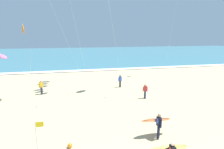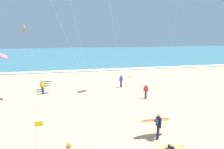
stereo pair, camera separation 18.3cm
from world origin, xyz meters
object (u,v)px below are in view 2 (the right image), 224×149
Objects in this scene: bystander_red_top at (146,91)px; bystander_blue_top at (121,81)px; kite_diamond_amber_low at (25,33)px; bystander_yellow_top at (42,87)px; beach_ball at (69,145)px; surfer_lead at (157,123)px; lifeguard_flag at (37,135)px.

bystander_blue_top is (-1.45, 4.64, 0.00)m from bystander_red_top.
kite_diamond_amber_low is 4.73× the size of bystander_yellow_top.
bystander_yellow_top is 11.23m from beach_ball.
kite_diamond_amber_low reaches higher than bystander_red_top.
bystander_red_top is 5.68× the size of beach_ball.
kite_diamond_amber_low is at bearing 168.18° from bystander_red_top.
surfer_lead is 7.35m from bystander_red_top.
kite_diamond_amber_low is at bearing 135.30° from surfer_lead.
bystander_yellow_top is at bearing -174.48° from bystander_blue_top.
kite_diamond_amber_low reaches higher than bystander_blue_top.
kite_diamond_amber_low is at bearing 103.84° from lifeguard_flag.
beach_ball is at bearing 179.64° from surfer_lead.
bystander_yellow_top is (-10.70, 3.74, 0.00)m from bystander_red_top.
surfer_lead is 14.62m from kite_diamond_amber_low.
lifeguard_flag is at bearing -82.43° from bystander_yellow_top.
surfer_lead is at bearing -44.70° from kite_diamond_amber_low.
kite_diamond_amber_low is at bearing 113.31° from beach_ball.
bystander_blue_top is 14.40m from lifeguard_flag.
kite_diamond_amber_low is 4.73× the size of bystander_blue_top.
beach_ball is (1.63, 0.46, -1.13)m from lifeguard_flag.
bystander_yellow_top is 5.68× the size of beach_ball.
beach_ball is at bearing -117.73° from bystander_blue_top.
bystander_yellow_top is at bearing 106.18° from beach_ball.
bystander_red_top is (11.65, -2.44, -5.87)m from kite_diamond_amber_low.
lifeguard_flag is at bearing -176.58° from surfer_lead.
bystander_blue_top is 5.68× the size of beach_ball.
surfer_lead reaches higher than bystander_red_top.
bystander_blue_top is at bearing 87.00° from surfer_lead.
beach_ball is at bearing 15.80° from lifeguard_flag.
lifeguard_flag is (-7.15, -0.43, 0.23)m from surfer_lead.
surfer_lead is 1.35× the size of bystander_blue_top.
surfer_lead is at bearing -93.00° from bystander_blue_top.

